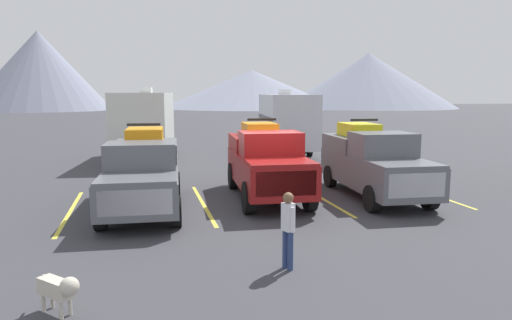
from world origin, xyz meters
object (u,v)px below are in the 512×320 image
object	(u,v)px
pickup_truck_c	(373,161)
camper_trailer_a	(145,122)
person_a	(288,225)
pickup_truck_b	(266,161)
dog	(60,288)
pickup_truck_a	(143,171)
camper_trailer_b	(287,121)

from	to	relation	value
pickup_truck_c	camper_trailer_a	world-z (taller)	camper_trailer_a
person_a	pickup_truck_b	bearing A→B (deg)	78.68
pickup_truck_c	camper_trailer_a	bearing A→B (deg)	124.29
camper_trailer_a	dog	size ratio (longest dim) A/B	10.55
pickup_truck_b	camper_trailer_a	world-z (taller)	camper_trailer_a
pickup_truck_a	dog	world-z (taller)	pickup_truck_a
pickup_truck_a	person_a	xyz separation A→B (m)	(2.72, -5.81, -0.25)
camper_trailer_b	person_a	distance (m)	17.48
pickup_truck_c	camper_trailer_b	size ratio (longest dim) A/B	0.77
pickup_truck_c	camper_trailer_b	xyz separation A→B (m)	(0.42, 10.90, 0.77)
camper_trailer_b	person_a	size ratio (longest dim) A/B	4.75
person_a	camper_trailer_b	bearing A→B (deg)	72.42
camper_trailer_b	dog	bearing A→B (deg)	-117.85
pickup_truck_a	pickup_truck_b	distance (m)	4.03
pickup_truck_b	camper_trailer_b	distance (m)	11.06
pickup_truck_a	pickup_truck_b	xyz separation A→B (m)	(3.99, 0.54, 0.08)
pickup_truck_c	person_a	distance (m)	7.52
camper_trailer_b	dog	size ratio (longest dim) A/B	9.89
pickup_truck_c	person_a	bearing A→B (deg)	-130.20
dog	camper_trailer_b	bearing A→B (deg)	62.15
pickup_truck_c	person_a	size ratio (longest dim) A/B	3.67
pickup_truck_b	dog	bearing A→B (deg)	-125.87
camper_trailer_a	person_a	distance (m)	16.80
person_a	pickup_truck_c	bearing A→B (deg)	49.80
dog	camper_trailer_a	bearing A→B (deg)	85.06
pickup_truck_a	pickup_truck_c	xyz separation A→B (m)	(7.57, -0.07, 0.04)
pickup_truck_a	pickup_truck_b	size ratio (longest dim) A/B	1.06
pickup_truck_a	pickup_truck_c	bearing A→B (deg)	-0.54
pickup_truck_c	dog	bearing A→B (deg)	-142.80
pickup_truck_a	camper_trailer_b	size ratio (longest dim) A/B	0.79
pickup_truck_a	dog	size ratio (longest dim) A/B	7.84
camper_trailer_a	dog	world-z (taller)	camper_trailer_a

